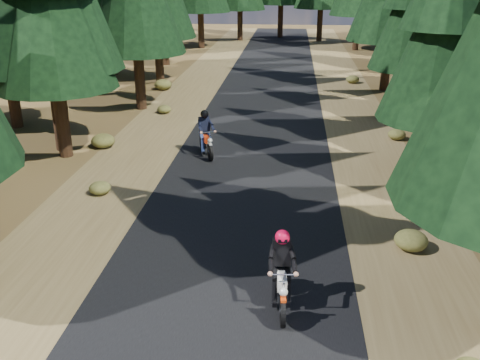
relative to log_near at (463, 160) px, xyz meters
name	(u,v)px	position (x,y,z in m)	size (l,w,h in m)	color
ground	(235,238)	(-7.87, -6.74, -0.16)	(120.00, 120.00, 0.00)	#49351A
road	(249,173)	(-7.87, -1.74, -0.15)	(6.00, 100.00, 0.01)	black
shoulder_l	(124,168)	(-12.47, -1.74, -0.16)	(3.20, 100.00, 0.01)	brown
shoulder_r	(380,177)	(-3.27, -1.74, -0.16)	(3.20, 100.00, 0.01)	brown
log_near	(463,160)	(0.00, 0.00, 0.00)	(0.32, 0.32, 6.03)	#4C4233
understory_shrubs	(277,144)	(-6.98, 0.90, 0.10)	(15.19, 30.85, 0.62)	#474C1E
rider_lead	(281,283)	(-6.55, -9.80, 0.43)	(0.73, 2.00, 1.75)	silver
rider_follow	(206,141)	(-9.70, 0.00, 0.43)	(1.30, 2.06, 1.77)	maroon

